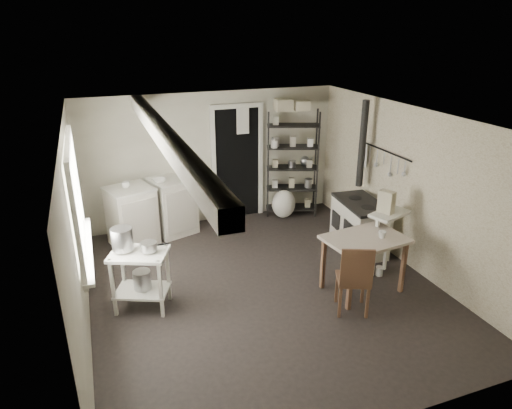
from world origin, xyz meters
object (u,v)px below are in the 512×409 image
object	(u,v)px
shelf_rack	(292,165)
chair	(353,276)
prep_table	(141,279)
stove	(360,223)
flour_sack	(284,205)
work_table	(363,265)
stockpot	(122,239)
base_cabinets	(153,212)

from	to	relation	value
shelf_rack	chair	distance (m)	3.21
prep_table	stove	distance (m)	3.45
shelf_rack	flour_sack	bearing A→B (deg)	-128.57
shelf_rack	work_table	world-z (taller)	shelf_rack
stockpot	prep_table	bearing A→B (deg)	-30.84
stove	work_table	world-z (taller)	stove
prep_table	flour_sack	world-z (taller)	prep_table
stove	chair	xyz separation A→B (m)	(-0.99, -1.41, 0.05)
shelf_rack	flour_sack	size ratio (longest dim) A/B	3.69
work_table	stockpot	bearing A→B (deg)	166.67
prep_table	stockpot	bearing A→B (deg)	149.16
stockpot	stove	bearing A→B (deg)	5.56
stove	shelf_rack	bearing A→B (deg)	108.17
stockpot	shelf_rack	xyz separation A→B (m)	(3.18, 2.06, 0.01)
base_cabinets	work_table	bearing A→B (deg)	-66.17
stockpot	shelf_rack	bearing A→B (deg)	32.88
base_cabinets	chair	distance (m)	3.56
base_cabinets	stove	xyz separation A→B (m)	(2.97, -1.54, -0.02)
stove	chair	bearing A→B (deg)	-119.95
stove	work_table	distance (m)	1.22
base_cabinets	chair	world-z (taller)	chair
chair	prep_table	bearing A→B (deg)	-178.61
base_cabinets	shelf_rack	size ratio (longest dim) A/B	0.76
stove	flour_sack	bearing A→B (deg)	115.85
base_cabinets	stove	distance (m)	3.35
stockpot	base_cabinets	world-z (taller)	stockpot
stove	work_table	bearing A→B (deg)	-115.15
work_table	prep_table	bearing A→B (deg)	167.82
prep_table	shelf_rack	world-z (taller)	shelf_rack
base_cabinets	stockpot	bearing A→B (deg)	-126.25
work_table	flour_sack	world-z (taller)	work_table
shelf_rack	base_cabinets	bearing A→B (deg)	-156.01
shelf_rack	work_table	distance (m)	2.83
shelf_rack	prep_table	bearing A→B (deg)	-124.10
base_cabinets	flour_sack	bearing A→B (deg)	-17.45
base_cabinets	work_table	distance (m)	3.51
work_table	chair	bearing A→B (deg)	-136.34
base_cabinets	stove	bearing A→B (deg)	-45.89
stockpot	chair	size ratio (longest dim) A/B	0.29
stockpot	work_table	distance (m)	3.10
base_cabinets	stove	size ratio (longest dim) A/B	1.45
flour_sack	shelf_rack	bearing A→B (deg)	31.06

